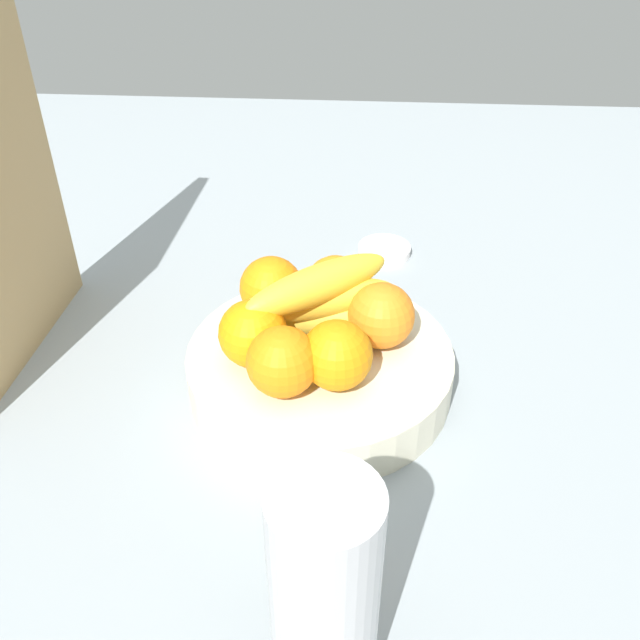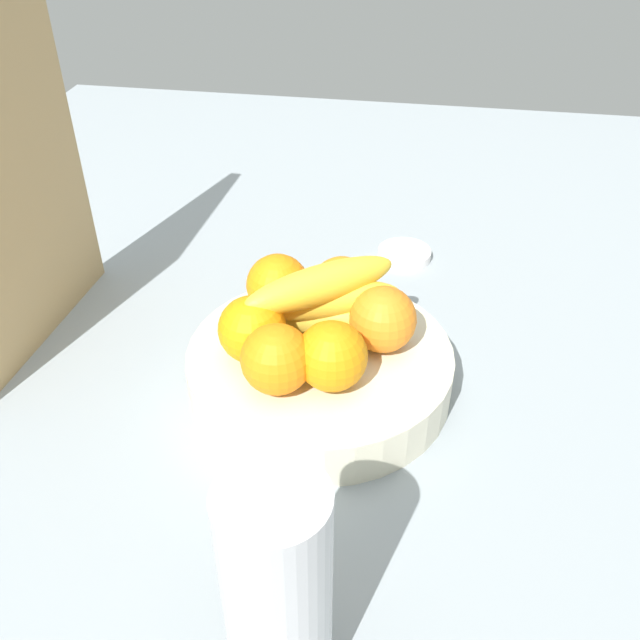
# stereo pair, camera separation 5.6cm
# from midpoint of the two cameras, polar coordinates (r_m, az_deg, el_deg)

# --- Properties ---
(ground_plane) EXTENTS (1.80, 1.40, 0.03)m
(ground_plane) POSITION_cam_midpoint_polar(r_m,az_deg,el_deg) (0.76, -1.69, -6.68)
(ground_plane) COLOR gray
(fruit_bowl) EXTENTS (0.28, 0.28, 0.05)m
(fruit_bowl) POSITION_cam_midpoint_polar(r_m,az_deg,el_deg) (0.74, -2.17, -4.09)
(fruit_bowl) COLOR beige
(fruit_bowl) RESTS_ON ground_plane
(orange_front_left) EXTENTS (0.07, 0.07, 0.07)m
(orange_front_left) POSITION_cam_midpoint_polar(r_m,az_deg,el_deg) (0.67, -1.02, -2.94)
(orange_front_left) COLOR orange
(orange_front_left) RESTS_ON fruit_bowl
(orange_front_right) EXTENTS (0.07, 0.07, 0.07)m
(orange_front_right) POSITION_cam_midpoint_polar(r_m,az_deg,el_deg) (0.72, 2.76, 0.29)
(orange_front_right) COLOR orange
(orange_front_right) RESTS_ON fruit_bowl
(orange_center) EXTENTS (0.07, 0.07, 0.07)m
(orange_center) POSITION_cam_midpoint_polar(r_m,az_deg,el_deg) (0.76, -0.85, 2.63)
(orange_center) COLOR orange
(orange_center) RESTS_ON fruit_bowl
(orange_back_left) EXTENTS (0.07, 0.07, 0.07)m
(orange_back_left) POSITION_cam_midpoint_polar(r_m,az_deg,el_deg) (0.76, -6.07, 2.55)
(orange_back_left) COLOR orange
(orange_back_left) RESTS_ON fruit_bowl
(orange_back_right) EXTENTS (0.07, 0.07, 0.07)m
(orange_back_right) POSITION_cam_midpoint_polar(r_m,az_deg,el_deg) (0.70, -7.74, -1.16)
(orange_back_right) COLOR orange
(orange_back_right) RESTS_ON fruit_bowl
(orange_top_stack) EXTENTS (0.07, 0.07, 0.07)m
(orange_top_stack) POSITION_cam_midpoint_polar(r_m,az_deg,el_deg) (0.66, -5.50, -3.46)
(orange_top_stack) COLOR orange
(orange_top_stack) RESTS_ON fruit_bowl
(banana_bunch) EXTENTS (0.14, 0.17, 0.08)m
(banana_bunch) POSITION_cam_midpoint_polar(r_m,az_deg,el_deg) (0.73, -2.45, 1.55)
(banana_bunch) COLOR gold
(banana_bunch) RESTS_ON fruit_bowl
(thermos_tumbler) EXTENTS (0.07, 0.07, 0.19)m
(thermos_tumbler) POSITION_cam_midpoint_polar(r_m,az_deg,el_deg) (0.48, -3.19, -21.54)
(thermos_tumbler) COLOR #B8B8BB
(thermos_tumbler) RESTS_ON ground_plane
(jar_lid) EXTENTS (0.07, 0.07, 0.01)m
(jar_lid) POSITION_cam_midpoint_polar(r_m,az_deg,el_deg) (0.98, 3.59, 5.62)
(jar_lid) COLOR white
(jar_lid) RESTS_ON ground_plane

